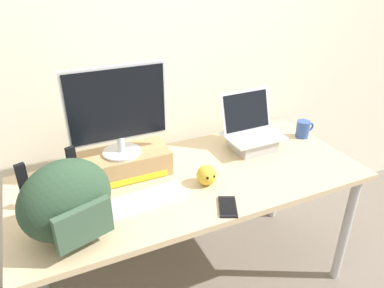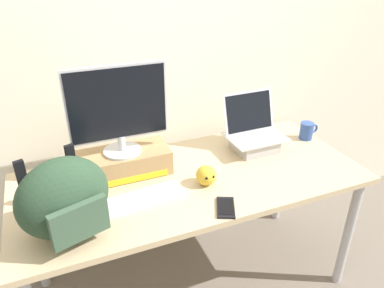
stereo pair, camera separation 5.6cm
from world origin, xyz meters
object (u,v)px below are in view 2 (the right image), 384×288
(open_laptop, at_px, (254,138))
(messenger_backpack, at_px, (64,198))
(toner_box_yellow, at_px, (124,162))
(cell_phone, at_px, (226,207))
(external_keyboard, at_px, (140,199))
(coffee_mug, at_px, (307,131))
(desktop_monitor, at_px, (118,109))
(plush_toy, at_px, (206,175))

(open_laptop, distance_m, messenger_backpack, 1.09)
(toner_box_yellow, height_order, cell_phone, toner_box_yellow)
(external_keyboard, bearing_deg, open_laptop, 13.02)
(coffee_mug, bearing_deg, external_keyboard, -168.35)
(desktop_monitor, xyz_separation_m, messenger_backpack, (-0.30, -0.35, -0.18))
(messenger_backpack, relative_size, coffee_mug, 3.45)
(messenger_backpack, height_order, cell_phone, messenger_backpack)
(toner_box_yellow, bearing_deg, messenger_backpack, -131.04)
(coffee_mug, bearing_deg, toner_box_yellow, 178.09)
(open_laptop, height_order, messenger_backpack, messenger_backpack)
(external_keyboard, relative_size, cell_phone, 2.51)
(desktop_monitor, height_order, coffee_mug, desktop_monitor)
(desktop_monitor, distance_m, cell_phone, 0.66)
(desktop_monitor, relative_size, plush_toy, 4.82)
(external_keyboard, distance_m, messenger_backpack, 0.36)
(external_keyboard, xyz_separation_m, messenger_backpack, (-0.31, -0.09, 0.15))
(desktop_monitor, distance_m, plush_toy, 0.51)
(desktop_monitor, bearing_deg, plush_toy, -35.91)
(open_laptop, xyz_separation_m, cell_phone, (-0.40, -0.43, -0.06))
(toner_box_yellow, distance_m, coffee_mug, 1.09)
(desktop_monitor, bearing_deg, coffee_mug, -1.48)
(toner_box_yellow, relative_size, messenger_backpack, 1.10)
(desktop_monitor, height_order, external_keyboard, desktop_monitor)
(toner_box_yellow, height_order, open_laptop, open_laptop)
(cell_phone, xyz_separation_m, plush_toy, (0.00, 0.21, 0.04))
(toner_box_yellow, relative_size, desktop_monitor, 0.96)
(messenger_backpack, distance_m, coffee_mug, 1.43)
(toner_box_yellow, height_order, desktop_monitor, desktop_monitor)
(external_keyboard, bearing_deg, plush_toy, -3.04)
(external_keyboard, height_order, messenger_backpack, messenger_backpack)
(desktop_monitor, xyz_separation_m, cell_phone, (0.34, -0.45, -0.34))
(plush_toy, bearing_deg, open_laptop, 29.46)
(toner_box_yellow, bearing_deg, coffee_mug, -1.91)
(desktop_monitor, relative_size, messenger_backpack, 1.15)
(toner_box_yellow, height_order, external_keyboard, toner_box_yellow)
(open_laptop, relative_size, coffee_mug, 2.62)
(toner_box_yellow, xyz_separation_m, plush_toy, (0.34, -0.25, -0.01))
(desktop_monitor, bearing_deg, external_keyboard, -87.74)
(messenger_backpack, bearing_deg, toner_box_yellow, 31.75)
(external_keyboard, bearing_deg, coffee_mug, 6.77)
(open_laptop, bearing_deg, external_keyboard, -162.86)
(toner_box_yellow, xyz_separation_m, coffee_mug, (1.09, -0.04, -0.01))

